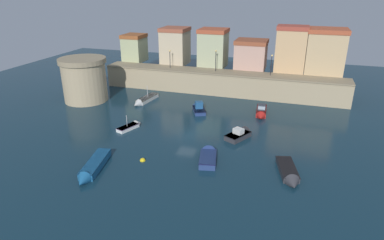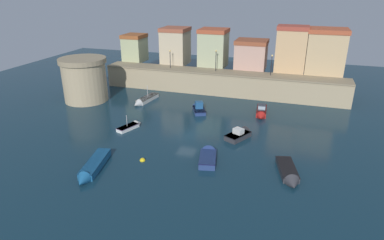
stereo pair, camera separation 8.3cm
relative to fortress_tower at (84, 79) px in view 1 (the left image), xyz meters
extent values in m
plane|color=#112D3D|center=(21.18, -8.42, -3.76)|extent=(104.91, 104.91, 0.00)
cube|color=tan|center=(21.18, 11.03, -1.82)|extent=(44.35, 3.93, 3.89)
cube|color=gray|center=(21.18, 11.03, 0.25)|extent=(44.35, 4.23, 0.24)
cube|color=#AEB585|center=(1.96, 15.27, 2.52)|extent=(3.94, 4.55, 4.78)
cube|color=#985028|center=(1.96, 15.27, 5.26)|extent=(4.10, 4.73, 0.70)
cube|color=#C5B290|center=(10.78, 15.55, 3.33)|extent=(4.86, 5.11, 6.41)
cube|color=#9E5038|center=(10.78, 15.55, 6.89)|extent=(5.06, 5.31, 0.70)
cube|color=#AEB48A|center=(18.54, 15.50, 3.36)|extent=(5.01, 5.01, 6.47)
cube|color=#AD4C2E|center=(18.54, 15.50, 6.94)|extent=(5.21, 5.22, 0.70)
cube|color=tan|center=(25.80, 15.58, 2.50)|extent=(5.54, 5.18, 4.75)
cube|color=brown|center=(25.80, 15.58, 5.22)|extent=(5.77, 5.38, 0.70)
cube|color=tan|center=(32.85, 15.00, 3.91)|extent=(5.15, 4.02, 7.57)
cube|color=#A54132|center=(32.85, 15.00, 8.05)|extent=(5.35, 4.18, 0.70)
cube|color=tan|center=(38.67, 15.84, 3.74)|extent=(6.32, 5.69, 7.23)
cube|color=#B14E30|center=(38.67, 15.84, 7.71)|extent=(6.57, 5.91, 0.70)
cylinder|color=tan|center=(0.00, 0.00, -0.46)|extent=(7.27, 7.27, 6.61)
cylinder|color=gray|center=(0.00, 0.00, 3.24)|extent=(7.85, 7.85, 0.80)
cylinder|color=black|center=(11.39, 11.03, 1.88)|extent=(0.12, 0.12, 3.03)
sphere|color=#F9D172|center=(11.39, 11.03, 3.55)|extent=(0.32, 0.32, 0.32)
cylinder|color=black|center=(20.20, 11.03, 2.12)|extent=(0.12, 0.12, 3.51)
sphere|color=#F9D172|center=(20.20, 11.03, 4.03)|extent=(0.32, 0.32, 0.32)
cylinder|color=black|center=(30.00, 11.03, 2.00)|extent=(0.12, 0.12, 3.27)
sphere|color=#F9D172|center=(30.00, 11.03, 3.79)|extent=(0.32, 0.32, 0.32)
cube|color=white|center=(12.79, -9.14, -3.50)|extent=(2.24, 3.45, 0.53)
cone|color=white|center=(13.48, -7.24, -3.50)|extent=(1.39, 1.24, 1.15)
cube|color=slate|center=(12.79, -9.14, -3.27)|extent=(2.28, 3.52, 0.08)
cylinder|color=#B2B2B7|center=(12.76, -9.23, -2.43)|extent=(0.08, 0.08, 1.61)
cube|color=#333338|center=(27.93, -7.38, -3.41)|extent=(3.22, 3.96, 0.71)
cone|color=#333338|center=(28.96, -5.41, -3.41)|extent=(1.96, 1.66, 1.69)
cube|color=black|center=(27.93, -7.38, -3.10)|extent=(3.28, 4.04, 0.08)
cube|color=silver|center=(27.97, -7.31, -2.71)|extent=(1.54, 1.46, 0.69)
cube|color=#99B7C6|center=(28.20, -6.86, -2.68)|extent=(0.99, 0.56, 0.41)
cube|color=navy|center=(20.32, 0.35, -3.45)|extent=(2.97, 3.84, 0.61)
cone|color=navy|center=(19.42, 2.31, -3.45)|extent=(1.86, 1.55, 1.61)
cube|color=#101534|center=(20.32, 0.35, -3.19)|extent=(3.03, 3.91, 0.08)
cube|color=navy|center=(20.22, 0.56, -2.60)|extent=(1.49, 1.39, 1.09)
cube|color=#99B7C6|center=(20.02, 1.01, -2.55)|extent=(0.99, 0.50, 0.65)
cube|color=red|center=(29.75, 2.92, -3.38)|extent=(1.81, 4.43, 0.76)
cone|color=red|center=(29.97, 0.21, -3.38)|extent=(1.48, 1.32, 1.39)
cube|color=#65100E|center=(29.75, 2.92, -3.04)|extent=(1.84, 4.52, 0.08)
cube|color=#333842|center=(29.78, 2.55, -2.59)|extent=(1.27, 1.30, 0.83)
cube|color=#99B7C6|center=(29.83, 1.95, -2.55)|extent=(1.06, 0.15, 0.50)
cube|color=#333338|center=(34.56, -14.13, -3.43)|extent=(2.75, 4.95, 0.66)
cone|color=#333338|center=(35.28, -16.99, -3.43)|extent=(1.85, 1.66, 1.58)
cube|color=black|center=(34.56, -14.13, -3.14)|extent=(2.81, 5.05, 0.08)
cube|color=#195689|center=(14.30, -19.50, -3.36)|extent=(2.72, 6.09, 0.80)
cone|color=#195689|center=(15.03, -23.03, -3.36)|extent=(1.73, 1.67, 1.48)
cube|color=#0D2E4E|center=(14.30, -19.50, -3.00)|extent=(2.78, 6.22, 0.08)
cube|color=silver|center=(10.13, 3.08, -3.42)|extent=(2.06, 5.35, 0.69)
cone|color=silver|center=(9.71, -0.15, -3.42)|extent=(1.50, 1.56, 1.33)
cube|color=#5E5848|center=(10.13, 3.08, -3.12)|extent=(2.10, 5.46, 0.08)
cylinder|color=#B2B2B7|center=(10.14, 3.20, -2.08)|extent=(0.08, 0.08, 1.99)
cube|color=navy|center=(25.86, -14.69, -3.38)|extent=(2.56, 4.05, 0.76)
cone|color=navy|center=(25.36, -12.39, -3.38)|extent=(1.91, 1.39, 1.72)
cube|color=#14153D|center=(25.86, -14.69, -3.04)|extent=(2.61, 4.13, 0.08)
sphere|color=yellow|center=(18.62, -16.62, -3.76)|extent=(0.64, 0.64, 0.64)
camera|label=1|loc=(34.35, -47.18, 15.09)|focal=31.37mm
camera|label=2|loc=(34.43, -47.15, 15.09)|focal=31.37mm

